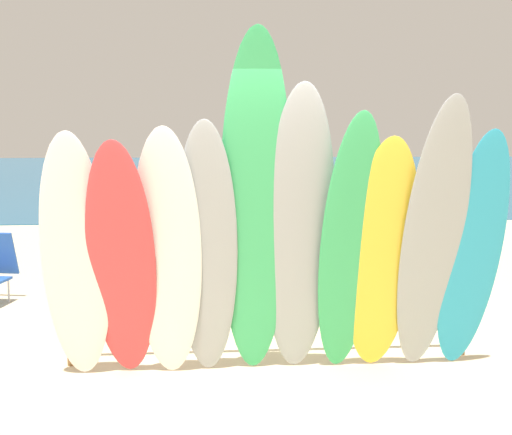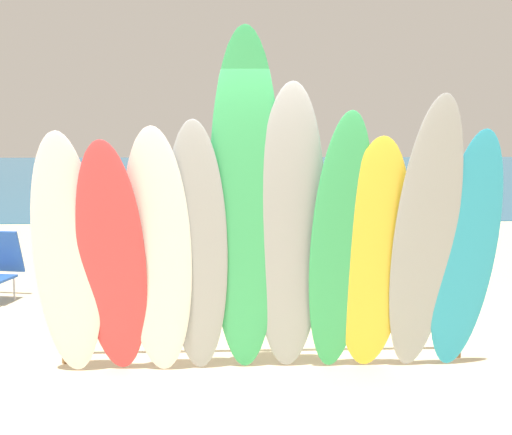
{
  "view_description": "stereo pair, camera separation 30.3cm",
  "coord_description": "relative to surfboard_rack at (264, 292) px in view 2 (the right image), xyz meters",
  "views": [
    {
      "loc": [
        -0.65,
        -6.07,
        2.03
      ],
      "look_at": [
        0.0,
        1.57,
        1.1
      ],
      "focal_mm": 49.34,
      "sensor_mm": 36.0,
      "label": 1
    },
    {
      "loc": [
        -0.35,
        -6.09,
        2.03
      ],
      "look_at": [
        0.0,
        1.57,
        1.1
      ],
      "focal_mm": 49.34,
      "sensor_mm": 36.0,
      "label": 2
    }
  ],
  "objects": [
    {
      "name": "surfboard_white_2",
      "position": [
        -0.89,
        -0.47,
        0.42
      ],
      "size": [
        0.58,
        0.58,
        2.09
      ],
      "primitive_type": "ellipsoid",
      "rotation": [
        0.23,
        0.0,
        -0.06
      ],
      "color": "white",
      "rests_on": "ground"
    },
    {
      "name": "surfboard_grey_3",
      "position": [
        -0.57,
        -0.45,
        0.45
      ],
      "size": [
        0.53,
        0.61,
        2.14
      ],
      "primitive_type": "ellipsoid",
      "rotation": [
        0.24,
        0.0,
        -0.05
      ],
      "color": "#999EA3",
      "rests_on": "ground"
    },
    {
      "name": "distant_boat",
      "position": [
        3.3,
        17.76,
        -0.46
      ],
      "size": [
        4.47,
        1.89,
        0.36
      ],
      "color": "silver",
      "rests_on": "ground"
    },
    {
      "name": "surfboard_yellow_7",
      "position": [
        0.87,
        -0.48,
        0.38
      ],
      "size": [
        0.58,
        0.64,
        2.01
      ],
      "primitive_type": "ellipsoid",
      "rotation": [
        0.28,
        0.0,
        -0.0
      ],
      "color": "yellow",
      "rests_on": "ground"
    },
    {
      "name": "surfboard_grey_5",
      "position": [
        0.18,
        -0.46,
        0.59
      ],
      "size": [
        0.59,
        0.67,
        2.42
      ],
      "primitive_type": "ellipsoid",
      "rotation": [
        0.24,
        0.0,
        -0.02
      ],
      "color": "#999EA3",
      "rests_on": "ground"
    },
    {
      "name": "surfboard_green_6",
      "position": [
        0.59,
        -0.51,
        0.48
      ],
      "size": [
        0.56,
        0.73,
        2.2
      ],
      "primitive_type": "ellipsoid",
      "rotation": [
        0.28,
        0.0,
        0.1
      ],
      "color": "#38B266",
      "rests_on": "ground"
    },
    {
      "name": "surfboard_grey_8",
      "position": [
        1.26,
        -0.56,
        0.54
      ],
      "size": [
        0.57,
        0.82,
        2.33
      ],
      "primitive_type": "ellipsoid",
      "rotation": [
        0.31,
        0.0,
        0.06
      ],
      "color": "#999EA3",
      "rests_on": "ground"
    },
    {
      "name": "surfboard_white_0",
      "position": [
        -1.62,
        -0.45,
        0.4
      ],
      "size": [
        0.56,
        0.58,
        2.05
      ],
      "primitive_type": "ellipsoid",
      "rotation": [
        0.23,
        0.0,
        -0.03
      ],
      "color": "white",
      "rests_on": "ground"
    },
    {
      "name": "surfboard_rack",
      "position": [
        0.0,
        0.0,
        0.0
      ],
      "size": [
        3.63,
        0.07,
        0.78
      ],
      "color": "brown",
      "rests_on": "ground"
    },
    {
      "name": "ocean_water",
      "position": [
        0.0,
        29.51,
        -0.61
      ],
      "size": [
        60.0,
        40.0,
        0.02
      ],
      "primitive_type": "cube",
      "color": "#235B7F",
      "rests_on": "ground"
    },
    {
      "name": "beachgoer_by_water",
      "position": [
        -0.37,
        5.12,
        0.33
      ],
      "size": [
        0.43,
        0.6,
        1.65
      ],
      "rotation": [
        0.0,
        0.0,
        4.41
      ],
      "color": "beige",
      "rests_on": "ground"
    },
    {
      "name": "surfboard_red_1",
      "position": [
        -1.25,
        -0.48,
        0.37
      ],
      "size": [
        0.6,
        0.72,
        1.99
      ],
      "primitive_type": "ellipsoid",
      "rotation": [
        0.3,
        0.0,
        -0.07
      ],
      "color": "#D13D42",
      "rests_on": "ground"
    },
    {
      "name": "beachgoer_photographing",
      "position": [
        -0.53,
        6.73,
        0.39
      ],
      "size": [
        0.46,
        0.65,
        1.75
      ],
      "rotation": [
        0.0,
        0.0,
        1.81
      ],
      "color": "brown",
      "rests_on": "ground"
    },
    {
      "name": "surfboard_teal_9",
      "position": [
        1.63,
        -0.49,
        0.41
      ],
      "size": [
        0.58,
        0.7,
        2.07
      ],
      "primitive_type": "ellipsoid",
      "rotation": [
        0.29,
        0.0,
        0.09
      ],
      "color": "#289EC6",
      "rests_on": "ground"
    },
    {
      "name": "surfboard_green_4",
      "position": [
        -0.18,
        -0.49,
        0.79
      ],
      "size": [
        0.59,
        0.72,
        2.83
      ],
      "primitive_type": "ellipsoid",
      "rotation": [
        0.22,
        0.0,
        -0.02
      ],
      "color": "#38B266",
      "rests_on": "ground"
    },
    {
      "name": "ground",
      "position": [
        0.0,
        14.0,
        -0.62
      ],
      "size": [
        60.0,
        60.0,
        0.0
      ],
      "primitive_type": "plane",
      "color": "beige"
    }
  ]
}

